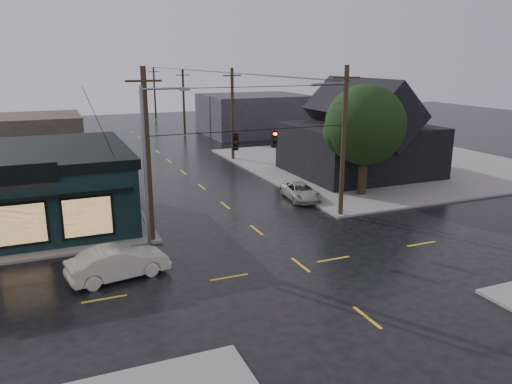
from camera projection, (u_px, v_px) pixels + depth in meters
name	position (u px, v px, depth m)	size (l,w,h in m)	color
ground_plane	(301.00, 265.00, 26.30)	(160.00, 160.00, 0.00)	black
sidewalk_ne	(382.00, 163.00, 51.57)	(28.00, 28.00, 0.15)	gray
ne_building	(360.00, 127.00, 45.89)	(12.60, 11.60, 8.75)	black
corner_tree	(365.00, 125.00, 38.27)	(6.21, 6.21, 8.57)	black
utility_pole_nw	(153.00, 242.00, 29.66)	(2.00, 0.32, 10.15)	black
utility_pole_ne	(340.00, 216.00, 34.52)	(2.00, 0.32, 10.15)	black
utility_pole_far_a	(233.00, 160.00, 53.67)	(2.00, 0.32, 9.65)	black
utility_pole_far_b	(185.00, 135.00, 71.49)	(2.00, 0.32, 9.15)	black
utility_pole_far_c	(156.00, 120.00, 89.31)	(2.00, 0.32, 9.15)	black
span_signal_assembly	(255.00, 140.00, 30.65)	(13.00, 0.48, 1.23)	black
streetlight_nw	(150.00, 246.00, 28.93)	(5.40, 0.30, 9.15)	gray
streetlight_ne	(341.00, 212.00, 35.33)	(5.40, 0.30, 9.15)	gray
bg_building_west	(25.00, 135.00, 56.14)	(12.00, 10.00, 4.40)	#302923
bg_building_east	(254.00, 114.00, 71.64)	(14.00, 12.00, 5.60)	#2C2C32
sedan_cream	(118.00, 263.00, 24.55)	(1.71, 4.91, 1.62)	beige
suv_silver	(301.00, 192.00, 38.37)	(2.10, 4.56, 1.27)	#A09F93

